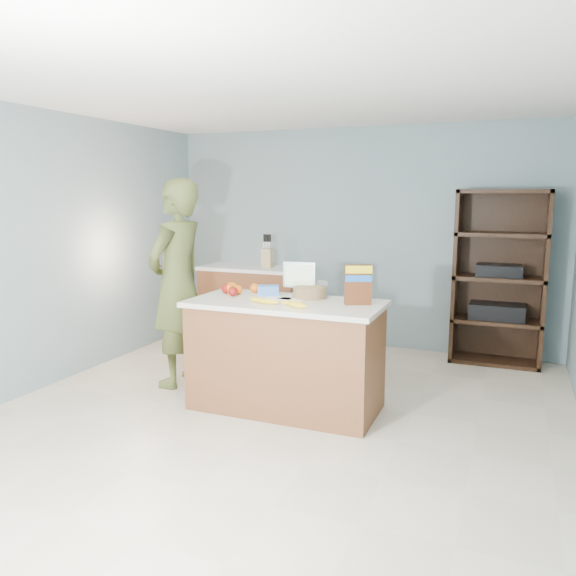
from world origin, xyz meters
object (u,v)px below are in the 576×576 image
at_px(counter_peninsula, 286,359).
at_px(person, 177,284).
at_px(tv, 299,276).
at_px(cereal_box, 358,282).
at_px(shelving_unit, 499,281).

relative_size(counter_peninsula, person, 0.83).
bearing_deg(tv, cereal_box, -21.92).
height_order(counter_peninsula, person, person).
xyz_separation_m(shelving_unit, person, (-2.70, -1.85, 0.08)).
height_order(counter_peninsula, shelving_unit, shelving_unit).
relative_size(shelving_unit, tv, 6.38).
relative_size(shelving_unit, person, 0.95).
height_order(counter_peninsula, cereal_box, cereal_box).
height_order(shelving_unit, person, person).
xyz_separation_m(counter_peninsula, cereal_box, (0.57, 0.09, 0.66)).
distance_m(counter_peninsula, person, 1.29).
bearing_deg(counter_peninsula, tv, 90.79).
height_order(tv, cereal_box, cereal_box).
xyz_separation_m(shelving_unit, cereal_box, (-0.98, -1.96, 0.22)).
relative_size(counter_peninsula, tv, 5.53).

